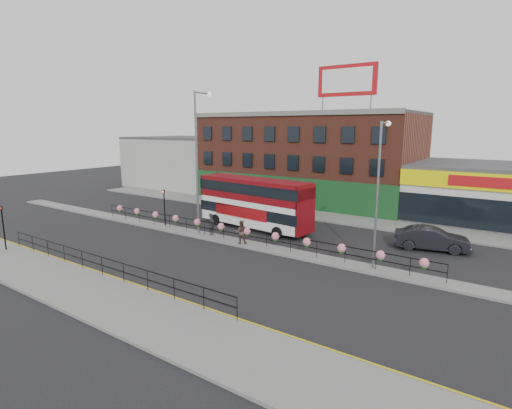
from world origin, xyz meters
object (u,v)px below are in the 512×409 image
Objects in this scene: car at (432,239)px; lamp_column_east at (379,183)px; pedestrian_b at (241,232)px; lamp_column_west at (199,151)px; double_decker_bus at (254,198)px; pedestrian_a at (212,224)px.

lamp_column_east is at bearing 147.78° from car.
pedestrian_b is 0.16× the size of lamp_column_west.
car is (14.02, 2.19, -1.86)m from double_decker_bus.
pedestrian_a is at bearing -108.67° from double_decker_bus.
lamp_column_west is (-4.67, 0.69, 5.85)m from pedestrian_b.
car is 0.47× the size of lamp_column_west.
car is at bearing 174.19° from pedestrian_b.
lamp_column_east reaches higher than double_decker_bus.
car is 16.62m from pedestrian_a.
pedestrian_b is (-11.99, -6.84, 0.19)m from car.
lamp_column_west is (-16.66, -6.15, 6.04)m from car.
double_decker_bus is at bearing -101.93° from pedestrian_b.
pedestrian_a is (-1.37, -4.06, -1.66)m from double_decker_bus.
lamp_column_east is (13.32, 0.00, 4.41)m from pedestrian_a.
lamp_column_east is at bearing -18.78° from double_decker_bus.
double_decker_bus is at bearing 56.33° from lamp_column_west.
car is 8.04m from lamp_column_east.
double_decker_bus is 6.21× the size of pedestrian_a.
lamp_column_west reaches higher than pedestrian_a.
pedestrian_a is (-15.39, -6.25, 0.20)m from car.
car is at bearing 20.26° from lamp_column_west.
lamp_column_east is at bearing -0.39° from lamp_column_west.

